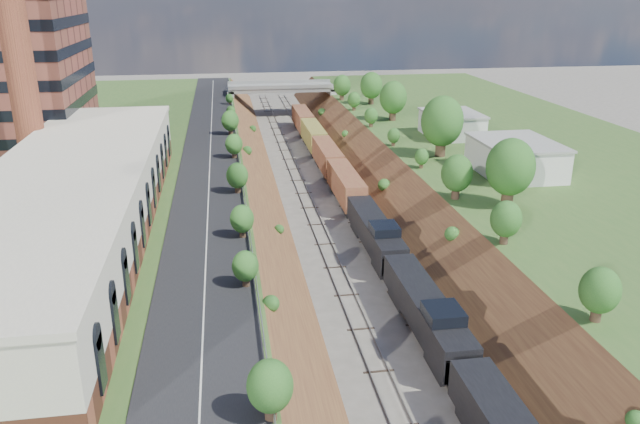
% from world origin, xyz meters
% --- Properties ---
extents(platform_left, '(44.00, 180.00, 5.00)m').
position_xyz_m(platform_left, '(-33.00, 60.00, 2.50)').
color(platform_left, '#385D26').
rests_on(platform_left, ground).
extents(platform_right, '(44.00, 180.00, 5.00)m').
position_xyz_m(platform_right, '(33.00, 60.00, 2.50)').
color(platform_right, '#385D26').
rests_on(platform_right, ground).
extents(embankment_left, '(10.00, 180.00, 10.00)m').
position_xyz_m(embankment_left, '(-11.00, 60.00, 0.00)').
color(embankment_left, brown).
rests_on(embankment_left, ground).
extents(embankment_right, '(10.00, 180.00, 10.00)m').
position_xyz_m(embankment_right, '(11.00, 60.00, 0.00)').
color(embankment_right, brown).
rests_on(embankment_right, ground).
extents(rail_left_track, '(1.58, 180.00, 0.18)m').
position_xyz_m(rail_left_track, '(-2.60, 60.00, 0.09)').
color(rail_left_track, gray).
rests_on(rail_left_track, ground).
extents(rail_right_track, '(1.58, 180.00, 0.18)m').
position_xyz_m(rail_right_track, '(2.60, 60.00, 0.09)').
color(rail_right_track, gray).
rests_on(rail_right_track, ground).
extents(road, '(8.00, 180.00, 0.10)m').
position_xyz_m(road, '(-15.50, 60.00, 5.05)').
color(road, black).
rests_on(road, platform_left).
extents(guardrail, '(0.10, 171.00, 0.70)m').
position_xyz_m(guardrail, '(-11.40, 59.80, 5.55)').
color(guardrail, '#99999E').
rests_on(guardrail, platform_left).
extents(commercial_building, '(14.30, 62.30, 7.00)m').
position_xyz_m(commercial_building, '(-28.00, 38.00, 8.51)').
color(commercial_building, brown).
rests_on(commercial_building, platform_left).
extents(smokestack, '(3.20, 3.20, 40.00)m').
position_xyz_m(smokestack, '(-36.00, 56.00, 25.00)').
color(smokestack, brown).
rests_on(smokestack, platform_left).
extents(overpass, '(24.50, 8.30, 7.40)m').
position_xyz_m(overpass, '(0.00, 122.00, 4.92)').
color(overpass, gray).
rests_on(overpass, ground).
extents(white_building_near, '(9.00, 12.00, 4.00)m').
position_xyz_m(white_building_near, '(23.50, 52.00, 7.00)').
color(white_building_near, silver).
rests_on(white_building_near, platform_right).
extents(white_building_far, '(8.00, 10.00, 3.60)m').
position_xyz_m(white_building_far, '(23.00, 74.00, 6.80)').
color(white_building_far, silver).
rests_on(white_building_far, platform_right).
extents(tree_right_large, '(5.25, 5.25, 7.61)m').
position_xyz_m(tree_right_large, '(17.00, 40.00, 9.38)').
color(tree_right_large, '#473323').
rests_on(tree_right_large, platform_right).
extents(tree_left_crest, '(2.45, 2.45, 3.55)m').
position_xyz_m(tree_left_crest, '(-11.80, 20.00, 7.04)').
color(tree_left_crest, '#473323').
rests_on(tree_left_crest, platform_left).
extents(freight_train, '(2.85, 115.28, 4.55)m').
position_xyz_m(freight_train, '(2.60, 56.69, 2.45)').
color(freight_train, black).
rests_on(freight_train, ground).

